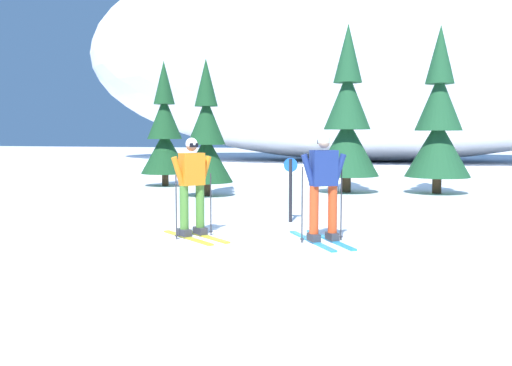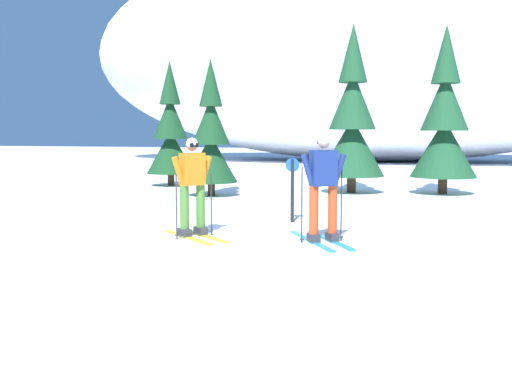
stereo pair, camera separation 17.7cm
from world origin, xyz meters
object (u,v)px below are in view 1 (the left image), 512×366
pine_tree_center_right (347,123)px  pine_tree_far_right (438,124)px  skier_navy_jacket (323,186)px  skier_orange_jacket (192,186)px  pine_tree_far_left (165,134)px  pine_tree_center_left (206,139)px  trail_marker_post (291,185)px

pine_tree_center_right → pine_tree_far_right: (2.63, 0.43, -0.04)m
skier_navy_jacket → pine_tree_far_right: 8.79m
skier_orange_jacket → skier_navy_jacket: (2.23, 0.14, 0.03)m
skier_orange_jacket → pine_tree_far_left: bearing=117.9°
pine_tree_far_right → pine_tree_far_left: bearing=179.7°
pine_tree_center_left → skier_navy_jacket: bearing=-54.1°
skier_orange_jacket → skier_navy_jacket: 2.24m
skier_navy_jacket → pine_tree_far_left: size_ratio=0.42×
skier_navy_jacket → skier_orange_jacket: bearing=-176.4°
pine_tree_far_left → trail_marker_post: bearing=-48.5°
skier_orange_jacket → pine_tree_far_left: 9.84m
skier_navy_jacket → pine_tree_far_right: bearing=76.6°
pine_tree_far_right → trail_marker_post: bearing=-114.5°
pine_tree_center_left → pine_tree_far_right: 6.84m
pine_tree_center_left → trail_marker_post: size_ratio=3.02×
skier_navy_jacket → trail_marker_post: (-0.97, 1.91, -0.18)m
pine_tree_center_right → trail_marker_post: bearing=-93.4°
skier_orange_jacket → pine_tree_center_left: pine_tree_center_left is taller
pine_tree_far_left → pine_tree_far_right: (8.84, -0.04, 0.30)m
pine_tree_center_left → pine_tree_center_right: size_ratio=0.77×
skier_orange_jacket → pine_tree_far_right: size_ratio=0.34×
skier_orange_jacket → trail_marker_post: bearing=58.4°
skier_orange_jacket → skier_navy_jacket: skier_navy_jacket is taller
pine_tree_far_left → pine_tree_center_right: pine_tree_center_right is taller
skier_orange_jacket → pine_tree_center_right: 8.43m
pine_tree_far_left → pine_tree_center_left: 3.57m
pine_tree_far_left → trail_marker_post: 8.89m
skier_navy_jacket → pine_tree_far_left: bearing=128.7°
trail_marker_post → pine_tree_far_left: bearing=131.5°
skier_navy_jacket → pine_tree_far_left: pine_tree_far_left is taller
skier_orange_jacket → pine_tree_center_left: (-2.09, 6.11, 0.74)m
skier_navy_jacket → pine_tree_center_right: bearing=94.3°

